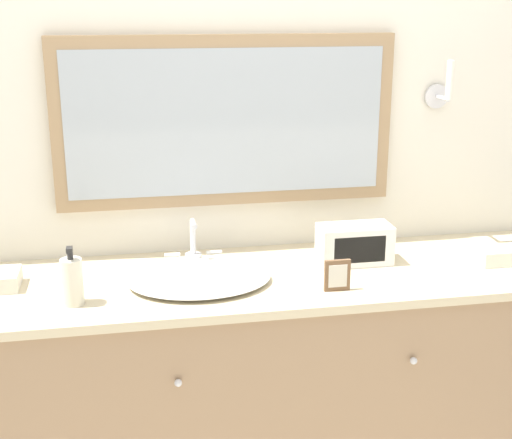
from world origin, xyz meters
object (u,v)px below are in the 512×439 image
at_px(soap_bottle, 72,281).
at_px(picture_frame, 337,275).
at_px(sink_basin, 199,277).
at_px(appliance_box, 355,244).

relative_size(soap_bottle, picture_frame, 1.80).
bearing_deg(soap_bottle, sink_basin, 15.26).
xyz_separation_m(appliance_box, picture_frame, (-0.13, -0.23, -0.02)).
bearing_deg(picture_frame, sink_basin, 160.19).
bearing_deg(sink_basin, picture_frame, -19.81).
height_order(sink_basin, soap_bottle, soap_bottle).
bearing_deg(appliance_box, sink_basin, -171.95).
bearing_deg(picture_frame, appliance_box, 60.23).
height_order(soap_bottle, appliance_box, soap_bottle).
bearing_deg(soap_bottle, appliance_box, 11.09).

